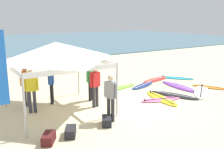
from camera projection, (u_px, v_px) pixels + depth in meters
ground_plane at (120, 105)px, 10.63m from camera, size 80.00×80.00×0.00m
sea at (0, 43)px, 35.67m from camera, size 80.00×36.00×0.10m
canopy_tent at (56, 51)px, 9.47m from camera, size 3.46×3.46×2.75m
surfboard_pink at (161, 99)px, 11.29m from camera, size 2.08×1.01×0.19m
surfboard_purple at (179, 86)px, 13.44m from camera, size 0.88×2.60×0.19m
surfboard_orange at (210, 87)px, 13.29m from camera, size 1.30×1.85×0.19m
surfboard_navy at (143, 85)px, 13.61m from camera, size 2.01×1.15×0.19m
surfboard_cyan at (176, 78)px, 15.33m from camera, size 1.70×1.95×0.19m
surfboard_lime at (121, 87)px, 13.28m from camera, size 2.00×0.77×0.19m
surfboard_black at (175, 95)px, 11.93m from camera, size 1.48×2.40×0.19m
surfboard_yellow at (161, 98)px, 11.45m from camera, size 0.99×2.36×0.19m
surfboard_red at (156, 79)px, 14.96m from camera, size 2.33×1.03×0.19m
surfboard_white at (201, 91)px, 12.56m from camera, size 2.50×2.10×0.19m
person_blue at (51, 81)px, 10.67m from camera, size 0.36×0.50×1.71m
person_green at (91, 79)px, 11.07m from camera, size 0.51×0.35×1.71m
person_red at (95, 84)px, 10.25m from camera, size 0.54×0.29×1.71m
person_orange at (26, 83)px, 10.34m from camera, size 0.40×0.45×1.71m
person_yellow at (31, 88)px, 9.62m from camera, size 0.53×0.32×1.71m
person_grey at (111, 95)px, 8.81m from camera, size 0.35×0.51×1.71m
gear_bag_near_tent at (71, 132)px, 7.86m from camera, size 0.57×0.68×0.28m
gear_bag_by_pole at (107, 121)px, 8.68m from camera, size 0.58×0.68×0.28m
gear_bag_on_sand at (49, 138)px, 7.44m from camera, size 0.59×0.68×0.28m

